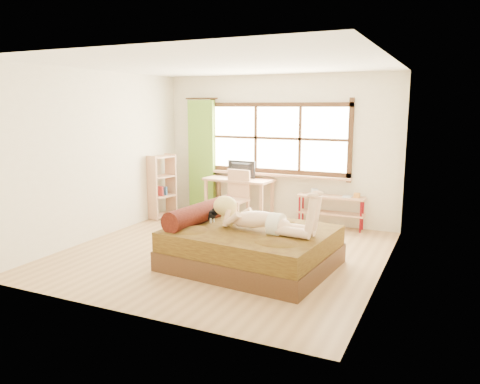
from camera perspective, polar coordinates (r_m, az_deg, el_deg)
The scene contains 18 objects.
floor at distance 6.96m, azimuth -2.05°, elevation -7.43°, with size 4.50×4.50×0.00m, color #9E754C.
ceiling at distance 6.65m, azimuth -2.21°, elevation 15.29°, with size 4.50×4.50×0.00m, color white.
wall_back at distance 8.73m, azimuth 4.62°, elevation 5.24°, with size 4.50×4.50×0.00m, color silver.
wall_front at distance 4.80m, azimuth -14.40°, elevation 0.67°, with size 4.50×4.50×0.00m, color silver.
wall_left at distance 7.95m, azimuth -16.78°, elevation 4.32°, with size 4.50×4.50×0.00m, color silver.
wall_right at distance 6.00m, azimuth 17.40°, elevation 2.43°, with size 4.50×4.50×0.00m, color silver.
window at distance 8.69m, azimuth 4.57°, elevation 6.27°, with size 2.80×0.16×1.46m.
curtain at distance 9.29m, azimuth -4.68°, elevation 4.32°, with size 0.55×0.10×2.20m, color olive.
bed at distance 6.35m, azimuth 0.96°, elevation -6.54°, with size 2.23×1.86×0.79m.
woman at distance 6.08m, azimuth 2.51°, elevation -1.93°, with size 1.46×0.42×0.63m, color beige, non-canonical shape.
kitten at distance 6.63m, azimuth -3.99°, elevation -2.58°, with size 0.31×0.13×0.25m, color black, non-canonical shape.
desk at distance 8.79m, azimuth -0.13°, elevation 0.99°, with size 1.31×0.66×0.80m.
monitor at distance 8.79m, azimuth 0.00°, elevation 2.76°, with size 0.56×0.07×0.32m, color black.
chair at distance 8.45m, azimuth -0.51°, elevation -0.33°, with size 0.47×0.47×1.00m.
pipe_shelf at distance 8.38m, azimuth 11.11°, elevation -1.51°, with size 1.18×0.33×0.66m.
cup at distance 8.42m, azimuth 9.10°, elevation 0.06°, with size 0.13×0.13×0.11m, color gray.
book at distance 8.30m, azimuth 12.41°, elevation -0.51°, with size 0.16×0.21×0.02m, color gray.
bookshelf at distance 9.10m, azimuth -9.55°, elevation 0.69°, with size 0.41×0.58×1.22m.
Camera 1 is at (3.01, -5.90, 2.14)m, focal length 35.00 mm.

